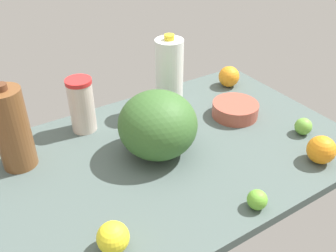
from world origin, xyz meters
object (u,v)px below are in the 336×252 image
object	(u,v)px
watermelon	(158,125)
mixing_bowl	(235,109)
milk_jug	(169,76)
orange_loose	(321,150)
lemon_beside_bowl	(113,238)
lime_by_jug	(303,126)
chocolate_milk_jug	(12,129)
lime_far_back	(257,200)
tumbler_cup	(82,105)
orange_near_front	(229,77)

from	to	relation	value
watermelon	mixing_bowl	size ratio (longest dim) A/B	1.45
milk_jug	orange_loose	bearing A→B (deg)	-66.63
watermelon	mixing_bowl	distance (cm)	36.23
lemon_beside_bowl	lime_by_jug	bearing A→B (deg)	6.60
chocolate_milk_jug	mixing_bowl	world-z (taller)	chocolate_milk_jug
watermelon	lemon_beside_bowl	size ratio (longest dim) A/B	3.15
watermelon	lime_far_back	distance (cm)	36.52
chocolate_milk_jug	mixing_bowl	size ratio (longest dim) A/B	1.63
chocolate_milk_jug	orange_loose	xyz separation A→B (cm)	(77.50, -48.16, -8.46)
lime_by_jug	chocolate_milk_jug	bearing A→B (deg)	157.53
milk_jug	tumbler_cup	xyz separation A→B (cm)	(-31.72, 4.93, -4.29)
chocolate_milk_jug	mixing_bowl	distance (cm)	75.44
milk_jug	chocolate_milk_jug	size ratio (longest dim) A/B	1.08
watermelon	mixing_bowl	world-z (taller)	watermelon
orange_loose	lime_far_back	bearing A→B (deg)	-172.55
mixing_bowl	tumbler_cup	size ratio (longest dim) A/B	0.88
milk_jug	orange_near_front	distance (cm)	33.06
milk_jug	orange_loose	world-z (taller)	milk_jug
watermelon	lime_by_jug	xyz separation A→B (cm)	(46.83, -17.59, -7.51)
tumbler_cup	lime_by_jug	distance (cm)	75.07
milk_jug	lime_far_back	distance (cm)	56.47
watermelon	milk_jug	xyz separation A→B (cm)	(17.25, 20.32, 3.43)
watermelon	lemon_beside_bowl	bearing A→B (deg)	-137.01
milk_jug	lime_by_jug	bearing A→B (deg)	-52.04
milk_jug	tumbler_cup	bearing A→B (deg)	171.17
watermelon	tumbler_cup	distance (cm)	29.11
mixing_bowl	lime_by_jug	size ratio (longest dim) A/B	2.88
chocolate_milk_jug	lime_far_back	size ratio (longest dim) A/B	5.00
chocolate_milk_jug	watermelon	bearing A→B (deg)	-24.71
mixing_bowl	lemon_beside_bowl	world-z (taller)	lemon_beside_bowl
milk_jug	lemon_beside_bowl	bearing A→B (deg)	-134.28
mixing_bowl	milk_jug	bearing A→B (deg)	137.20
tumbler_cup	lemon_beside_bowl	world-z (taller)	tumbler_cup
tumbler_cup	chocolate_milk_jug	bearing A→B (deg)	-162.20
lime_by_jug	orange_loose	bearing A→B (deg)	-120.36
watermelon	lime_far_back	xyz separation A→B (cm)	(9.30, -34.46, -7.70)
tumbler_cup	lime_by_jug	xyz separation A→B (cm)	(61.29, -42.84, -6.65)
chocolate_milk_jug	lime_by_jug	bearing A→B (deg)	-22.47
chocolate_milk_jug	lime_by_jug	distance (cm)	92.62
milk_jug	lime_far_back	bearing A→B (deg)	-98.26
watermelon	chocolate_milk_jug	distance (cm)	42.19
watermelon	orange_near_front	bearing A→B (deg)	25.55
lime_by_jug	tumbler_cup	bearing A→B (deg)	145.05
milk_jug	tumbler_cup	size ratio (longest dim) A/B	1.54
mixing_bowl	lime_far_back	world-z (taller)	lime_far_back
mixing_bowl	watermelon	bearing A→B (deg)	-173.97
milk_jug	lime_far_back	xyz separation A→B (cm)	(-7.95, -54.78, -11.13)
chocolate_milk_jug	tumbler_cup	distance (cm)	25.21
watermelon	chocolate_milk_jug	size ratio (longest dim) A/B	0.89
orange_near_front	lime_far_back	bearing A→B (deg)	-124.33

